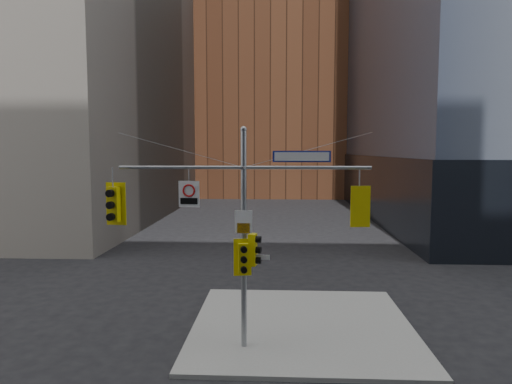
# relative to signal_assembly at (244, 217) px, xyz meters

# --- Properties ---
(ground) EXTENTS (160.00, 160.00, 0.00)m
(ground) POSITION_rel_signal_assembly_xyz_m (0.00, -1.99, -4.42)
(ground) COLOR black
(ground) RESTS_ON ground
(sidewalk_corner) EXTENTS (8.00, 8.00, 0.15)m
(sidewalk_corner) POSITION_rel_signal_assembly_xyz_m (2.00, 2.01, -4.34)
(sidewalk_corner) COLOR gray
(sidewalk_corner) RESTS_ON ground
(brick_midrise) EXTENTS (26.00, 20.00, 28.00)m
(brick_midrise) POSITION_rel_signal_assembly_xyz_m (0.00, 56.01, 9.58)
(brick_midrise) COLOR brown
(brick_midrise) RESTS_ON ground
(signal_assembly) EXTENTS (8.00, 0.80, 7.30)m
(signal_assembly) POSITION_rel_signal_assembly_xyz_m (0.00, 0.00, 0.00)
(signal_assembly) COLOR gray
(signal_assembly) RESTS_ON ground
(traffic_light_west_arm) EXTENTS (0.67, 0.57, 1.41)m
(traffic_light_west_arm) POSITION_rel_signal_assembly_xyz_m (-4.23, 0.01, 0.38)
(traffic_light_west_arm) COLOR #D7C30B
(traffic_light_west_arm) RESTS_ON ground
(traffic_light_east_arm) EXTENTS (0.62, 0.51, 1.29)m
(traffic_light_east_arm) POSITION_rel_signal_assembly_xyz_m (3.64, 0.00, 0.38)
(traffic_light_east_arm) COLOR #D7C30B
(traffic_light_east_arm) RESTS_ON ground
(traffic_light_pole_side) EXTENTS (0.44, 0.37, 1.03)m
(traffic_light_pole_side) POSITION_rel_signal_assembly_xyz_m (0.32, -0.00, -1.06)
(traffic_light_pole_side) COLOR #D7C30B
(traffic_light_pole_side) RESTS_ON ground
(traffic_light_pole_front) EXTENTS (0.57, 0.51, 1.20)m
(traffic_light_pole_front) POSITION_rel_signal_assembly_xyz_m (-0.00, -0.27, -1.28)
(traffic_light_pole_front) COLOR #D7C30B
(traffic_light_pole_front) RESTS_ON ground
(street_sign_blade) EXTENTS (1.82, 0.08, 0.35)m
(street_sign_blade) POSITION_rel_signal_assembly_xyz_m (1.83, 0.00, 1.93)
(street_sign_blade) COLOR navy
(street_sign_blade) RESTS_ON ground
(regulatory_sign_arm) EXTENTS (0.67, 0.09, 0.84)m
(regulatory_sign_arm) POSITION_rel_signal_assembly_xyz_m (-1.75, -0.02, 0.76)
(regulatory_sign_arm) COLOR silver
(regulatory_sign_arm) RESTS_ON ground
(regulatory_sign_pole) EXTENTS (0.56, 0.05, 0.73)m
(regulatory_sign_pole) POSITION_rel_signal_assembly_xyz_m (0.00, -0.11, -0.15)
(regulatory_sign_pole) COLOR silver
(regulatory_sign_pole) RESTS_ON ground
(street_blade_ew) EXTENTS (0.76, 0.10, 0.15)m
(street_blade_ew) POSITION_rel_signal_assembly_xyz_m (0.45, 0.01, -1.30)
(street_blade_ew) COLOR silver
(street_blade_ew) RESTS_ON ground
(street_blade_ns) EXTENTS (0.06, 0.81, 0.16)m
(street_blade_ns) POSITION_rel_signal_assembly_xyz_m (0.00, 0.46, -1.62)
(street_blade_ns) COLOR #145926
(street_blade_ns) RESTS_ON ground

